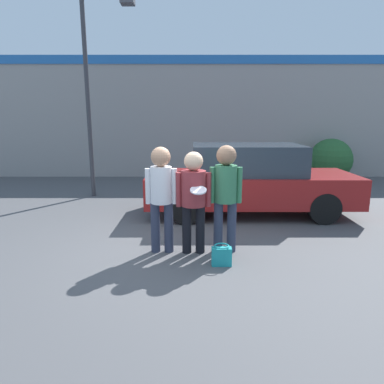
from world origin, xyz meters
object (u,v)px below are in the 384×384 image
parked_car_near (247,180)px  person_middle_with_frisbee (192,193)px  person_right (224,189)px  street_lamp (95,74)px  handbag (220,256)px  person_left (160,190)px  shrub (329,160)px

parked_car_near → person_middle_with_frisbee: bearing=-118.5°
person_right → street_lamp: size_ratio=0.33×
person_right → handbag: (-0.10, -0.56, -0.91)m
person_right → handbag: bearing=-99.9°
person_middle_with_frisbee → parked_car_near: bearing=61.5°
person_middle_with_frisbee → person_right: size_ratio=0.95×
street_lamp → person_left: bearing=-63.8°
person_right → parked_car_near: (0.76, 2.29, -0.27)m
shrub → handbag: bearing=-121.8°
parked_car_near → street_lamp: bearing=154.2°
parked_car_near → person_right: bearing=-108.2°
parked_car_near → handbag: size_ratio=14.60×
person_right → handbag: 1.07m
person_left → person_right: (1.04, 0.01, 0.02)m
person_left → person_middle_with_frisbee: bearing=-4.8°
person_middle_with_frisbee → parked_car_near: 2.68m
person_left → person_middle_with_frisbee: size_ratio=1.04×
parked_car_near → handbag: bearing=-106.7°
handbag → shrub: bearing=58.2°
person_right → parked_car_near: 2.43m
person_middle_with_frisbee → person_right: bearing=6.3°
person_left → parked_car_near: 2.93m
parked_car_near → street_lamp: street_lamp is taller
person_left → handbag: bearing=-30.2°
person_middle_with_frisbee → handbag: person_middle_with_frisbee is taller
person_left → street_lamp: size_ratio=0.33×
shrub → person_middle_with_frisbee: bearing=-126.1°
parked_car_near → street_lamp: size_ratio=0.87×
person_left → parked_car_near: person_left is taller
person_left → handbag: size_ratio=5.47×
person_right → street_lamp: bearing=126.6°
person_right → handbag: size_ratio=5.54×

